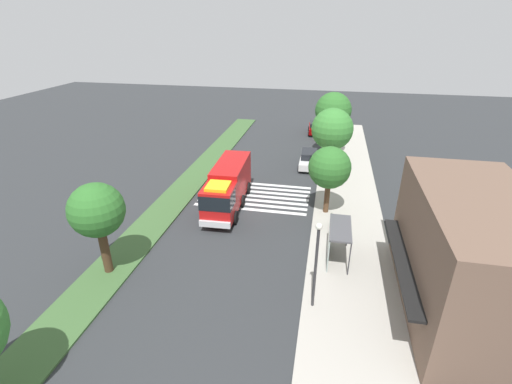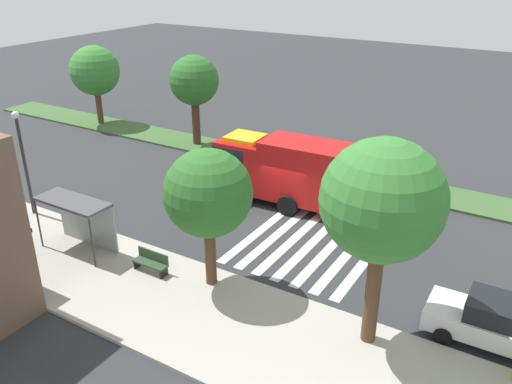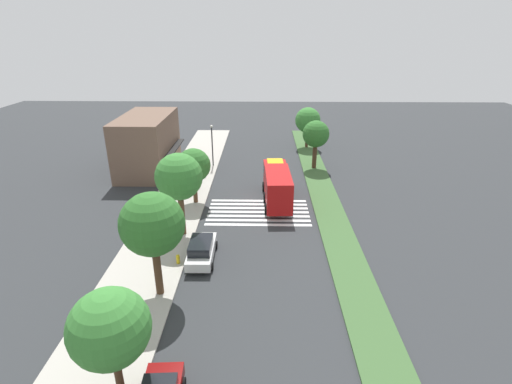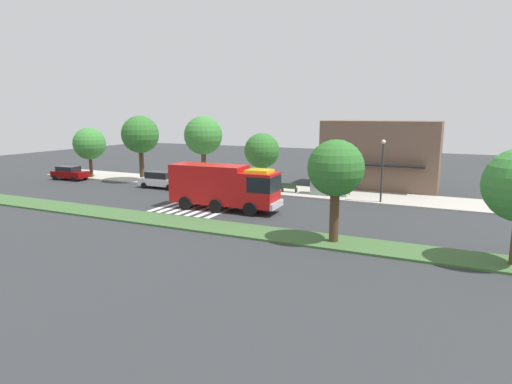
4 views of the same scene
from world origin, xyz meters
The scene contains 17 objects.
ground_plane centered at (0.00, 0.00, 0.00)m, with size 120.00×120.00×0.00m, color #2D3033.
sidewalk centered at (0.00, 8.38, 0.07)m, with size 60.00×5.67×0.14m, color #ADA89E.
median_strip centered at (0.00, -7.04, 0.07)m, with size 60.00×3.00×0.14m, color #3D6033.
crosswalk centered at (-2.66, 0.00, 0.01)m, with size 5.85×9.98×0.01m.
fire_truck centered at (0.04, -1.87, 2.04)m, with size 9.23×3.02×3.64m.
parked_car_west centered at (-24.53, 4.34, 0.84)m, with size 4.35×2.24×1.61m.
parked_car_mid centered at (-11.21, 4.34, 0.89)m, with size 4.82×2.17×1.74m.
bus_stop_shelter centered at (6.01, 7.20, 1.89)m, with size 3.50×1.40×2.46m.
bench_near_shelter centered at (2.01, 7.17, 0.59)m, with size 1.60×0.50×0.90m.
street_lamp centered at (10.94, 6.14, 3.38)m, with size 0.36×0.36×5.40m.
storefront_building centered at (9.46, 14.08, 3.50)m, with size 11.50×6.55×7.00m.
sidewalk_tree_far_west centered at (-23.34, 6.54, 4.14)m, with size 3.79×3.79×5.92m.
sidewalk_tree_west centered at (-15.57, 6.54, 5.37)m, with size 4.15×4.15×7.36m.
sidewalk_tree_center centered at (-7.32, 6.54, 5.43)m, with size 3.96×3.96×7.32m.
sidewalk_tree_east centered at (-0.63, 6.54, 4.11)m, with size 3.44×3.44×5.73m.
median_tree_far_west centered at (10.35, -7.04, 4.53)m, with size 3.35×3.35×6.14m.
fire_hydrant centered at (-12.00, 6.04, 0.49)m, with size 0.28×0.28×0.70m, color gold.
Camera 4 is at (16.89, -31.87, 7.80)m, focal length 30.37 mm.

